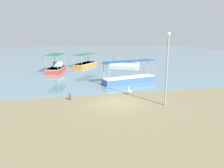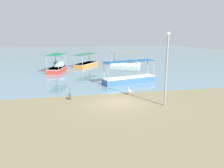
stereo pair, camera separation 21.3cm
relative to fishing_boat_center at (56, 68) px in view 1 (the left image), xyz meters
name	(u,v)px [view 1 (the left image)]	position (x,y,z in m)	size (l,w,h in m)	color
ground	(117,103)	(5.71, -18.10, -0.63)	(120.00, 120.00, 0.00)	#7C7251
harbor_water	(79,55)	(5.71, 29.90, -0.63)	(110.00, 90.00, 0.00)	slate
fishing_boat_center	(56,68)	(0.00, 0.00, 0.00)	(3.17, 5.53, 2.85)	red
fishing_boat_far_right	(129,79)	(9.05, -10.58, -0.07)	(7.08, 3.34, 2.76)	#3A63AC
fishing_boat_far_left	(85,64)	(5.15, 5.36, -0.15)	(5.04, 6.10, 2.33)	orange
fishing_boat_near_left	(124,63)	(12.59, 4.34, -0.06)	(5.56, 4.59, 2.57)	white
pelican	(129,91)	(7.48, -15.90, -0.25)	(0.43, 0.79, 0.80)	#E0997A
lamp_post	(167,66)	(9.50, -19.69, 2.79)	(0.28, 0.28, 6.11)	gray
mooring_bollard	(70,96)	(1.63, -16.37, -0.26)	(0.25, 0.25, 0.69)	#47474C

